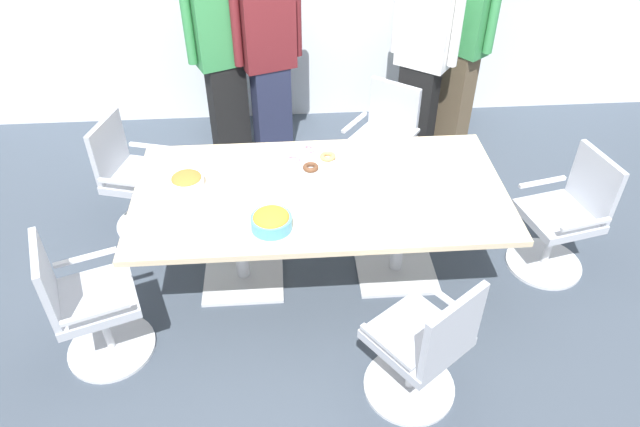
{
  "coord_description": "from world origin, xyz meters",
  "views": [
    {
      "loc": [
        -0.22,
        -3.04,
        2.99
      ],
      "look_at": [
        0.0,
        0.0,
        0.55
      ],
      "focal_mm": 32.83,
      "sensor_mm": 36.0,
      "label": 1
    }
  ],
  "objects_px": {
    "conference_table": "(320,205)",
    "person_standing_1": "(269,59)",
    "office_chair_3": "(88,308)",
    "donut_platter": "(310,159)",
    "office_chair_1": "(382,146)",
    "napkin_pile": "(402,154)",
    "office_chair_4": "(423,350)",
    "person_standing_2": "(423,57)",
    "person_standing_3": "(462,40)",
    "plate_stack": "(435,192)",
    "snack_bowl_chips_orange": "(271,220)",
    "snack_bowl_pretzels": "(187,180)",
    "office_chair_0": "(563,221)",
    "person_standing_0": "(223,55)",
    "office_chair_2": "(136,182)"
  },
  "relations": [
    {
      "from": "plate_stack",
      "to": "napkin_pile",
      "type": "distance_m",
      "value": 0.46
    },
    {
      "from": "snack_bowl_pretzels",
      "to": "napkin_pile",
      "type": "relative_size",
      "value": 1.5
    },
    {
      "from": "snack_bowl_chips_orange",
      "to": "plate_stack",
      "type": "bearing_deg",
      "value": 14.08
    },
    {
      "from": "person_standing_3",
      "to": "snack_bowl_pretzels",
      "type": "bearing_deg",
      "value": 89.06
    },
    {
      "from": "office_chair_1",
      "to": "office_chair_4",
      "type": "relative_size",
      "value": 1.0
    },
    {
      "from": "conference_table",
      "to": "snack_bowl_pretzels",
      "type": "relative_size",
      "value": 10.81
    },
    {
      "from": "office_chair_1",
      "to": "plate_stack",
      "type": "xyz_separation_m",
      "value": [
        0.14,
        -1.13,
        0.36
      ]
    },
    {
      "from": "person_standing_2",
      "to": "office_chair_3",
      "type": "bearing_deg",
      "value": 79.38
    },
    {
      "from": "snack_bowl_chips_orange",
      "to": "donut_platter",
      "type": "height_order",
      "value": "snack_bowl_chips_orange"
    },
    {
      "from": "office_chair_2",
      "to": "office_chair_4",
      "type": "bearing_deg",
      "value": 62.87
    },
    {
      "from": "plate_stack",
      "to": "donut_platter",
      "type": "bearing_deg",
      "value": 150.39
    },
    {
      "from": "snack_bowl_pretzels",
      "to": "napkin_pile",
      "type": "bearing_deg",
      "value": 8.78
    },
    {
      "from": "person_standing_3",
      "to": "snack_bowl_pretzels",
      "type": "height_order",
      "value": "person_standing_3"
    },
    {
      "from": "office_chair_3",
      "to": "donut_platter",
      "type": "distance_m",
      "value": 1.71
    },
    {
      "from": "office_chair_4",
      "to": "office_chair_1",
      "type": "bearing_deg",
      "value": 51.04
    },
    {
      "from": "office_chair_1",
      "to": "person_standing_0",
      "type": "height_order",
      "value": "person_standing_0"
    },
    {
      "from": "office_chair_0",
      "to": "office_chair_4",
      "type": "bearing_deg",
      "value": 117.77
    },
    {
      "from": "snack_bowl_pretzels",
      "to": "person_standing_0",
      "type": "bearing_deg",
      "value": 84.6
    },
    {
      "from": "office_chair_2",
      "to": "plate_stack",
      "type": "distance_m",
      "value": 2.25
    },
    {
      "from": "office_chair_2",
      "to": "donut_platter",
      "type": "xyz_separation_m",
      "value": [
        1.31,
        -0.32,
        0.36
      ]
    },
    {
      "from": "person_standing_2",
      "to": "snack_bowl_pretzels",
      "type": "xyz_separation_m",
      "value": [
        -1.85,
        -1.49,
        -0.13
      ]
    },
    {
      "from": "office_chair_3",
      "to": "snack_bowl_chips_orange",
      "type": "relative_size",
      "value": 3.71
    },
    {
      "from": "office_chair_1",
      "to": "office_chair_4",
      "type": "height_order",
      "value": "same"
    },
    {
      "from": "office_chair_2",
      "to": "person_standing_2",
      "type": "bearing_deg",
      "value": 127.63
    },
    {
      "from": "office_chair_1",
      "to": "office_chair_2",
      "type": "bearing_deg",
      "value": 48.19
    },
    {
      "from": "napkin_pile",
      "to": "office_chair_3",
      "type": "bearing_deg",
      "value": -154.88
    },
    {
      "from": "office_chair_4",
      "to": "person_standing_1",
      "type": "xyz_separation_m",
      "value": [
        -0.81,
        2.79,
        0.48
      ]
    },
    {
      "from": "person_standing_0",
      "to": "person_standing_3",
      "type": "height_order",
      "value": "person_standing_3"
    },
    {
      "from": "office_chair_2",
      "to": "office_chair_3",
      "type": "bearing_deg",
      "value": 12.92
    },
    {
      "from": "person_standing_1",
      "to": "plate_stack",
      "type": "height_order",
      "value": "person_standing_1"
    },
    {
      "from": "office_chair_1",
      "to": "person_standing_2",
      "type": "distance_m",
      "value": 0.87
    },
    {
      "from": "office_chair_2",
      "to": "person_standing_3",
      "type": "xyz_separation_m",
      "value": [
        2.72,
        1.09,
        0.59
      ]
    },
    {
      "from": "office_chair_3",
      "to": "donut_platter",
      "type": "height_order",
      "value": "office_chair_3"
    },
    {
      "from": "conference_table",
      "to": "plate_stack",
      "type": "relative_size",
      "value": 12.48
    },
    {
      "from": "person_standing_2",
      "to": "person_standing_3",
      "type": "xyz_separation_m",
      "value": [
        0.37,
        0.14,
        0.07
      ]
    },
    {
      "from": "person_standing_3",
      "to": "napkin_pile",
      "type": "distance_m",
      "value": 1.62
    },
    {
      "from": "snack_bowl_pretzels",
      "to": "office_chair_4",
      "type": "bearing_deg",
      "value": -40.69
    },
    {
      "from": "person_standing_2",
      "to": "office_chair_4",
      "type": "bearing_deg",
      "value": 116.12
    },
    {
      "from": "office_chair_0",
      "to": "office_chair_4",
      "type": "relative_size",
      "value": 1.0
    },
    {
      "from": "conference_table",
      "to": "person_standing_1",
      "type": "height_order",
      "value": "person_standing_1"
    },
    {
      "from": "person_standing_1",
      "to": "donut_platter",
      "type": "height_order",
      "value": "person_standing_1"
    },
    {
      "from": "person_standing_3",
      "to": "snack_bowl_chips_orange",
      "type": "xyz_separation_m",
      "value": [
        -1.68,
        -2.11,
        -0.19
      ]
    },
    {
      "from": "office_chair_1",
      "to": "napkin_pile",
      "type": "xyz_separation_m",
      "value": [
        -0.0,
        -0.7,
        0.37
      ]
    },
    {
      "from": "office_chair_3",
      "to": "donut_platter",
      "type": "relative_size",
      "value": 2.59
    },
    {
      "from": "office_chair_4",
      "to": "donut_platter",
      "type": "distance_m",
      "value": 1.53
    },
    {
      "from": "office_chair_1",
      "to": "person_standing_0",
      "type": "relative_size",
      "value": 0.51
    },
    {
      "from": "plate_stack",
      "to": "napkin_pile",
      "type": "height_order",
      "value": "napkin_pile"
    },
    {
      "from": "office_chair_3",
      "to": "office_chair_0",
      "type": "bearing_deg",
      "value": 81.1
    },
    {
      "from": "conference_table",
      "to": "office_chair_1",
      "type": "height_order",
      "value": "office_chair_1"
    },
    {
      "from": "person_standing_3",
      "to": "plate_stack",
      "type": "distance_m",
      "value": 1.97
    }
  ]
}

